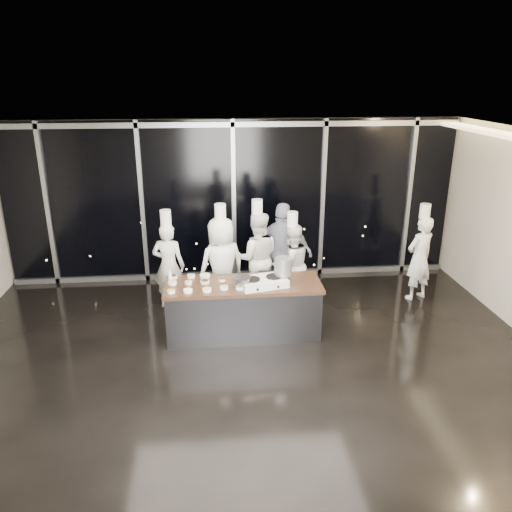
{
  "coord_description": "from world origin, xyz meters",
  "views": [
    {
      "loc": [
        -0.48,
        -6.3,
        4.0
      ],
      "look_at": [
        0.24,
        1.2,
        1.24
      ],
      "focal_mm": 35.0,
      "sensor_mm": 36.0,
      "label": 1
    }
  ],
  "objects": [
    {
      "name": "squeeze_bottle",
      "position": [
        -1.14,
        1.07,
        1.0
      ],
      "size": [
        0.06,
        0.06,
        0.21
      ],
      "color": "white",
      "rests_on": "demo_counter"
    },
    {
      "name": "chef_far_left",
      "position": [
        -1.24,
        2.06,
        0.81
      ],
      "size": [
        0.65,
        0.5,
        1.81
      ],
      "rotation": [
        0.0,
        0.0,
        2.92
      ],
      "color": "white",
      "rests_on": "ground"
    },
    {
      "name": "prep_bowls",
      "position": [
        -0.53,
        0.91,
        0.93
      ],
      "size": [
        1.41,
        0.72,
        0.05
      ],
      "color": "white",
      "rests_on": "demo_counter"
    },
    {
      "name": "demo_counter",
      "position": [
        0.0,
        0.9,
        0.45
      ],
      "size": [
        2.46,
        0.86,
        0.9
      ],
      "color": "#333338",
      "rests_on": "ground"
    },
    {
      "name": "stock_pot",
      "position": [
        0.63,
        0.87,
        1.18
      ],
      "size": [
        0.33,
        0.33,
        0.27
      ],
      "primitive_type": "cylinder",
      "rotation": [
        0.0,
        0.0,
        0.22
      ],
      "color": "#A7A7A9",
      "rests_on": "stove"
    },
    {
      "name": "chef_right",
      "position": [
        0.95,
        1.98,
        0.77
      ],
      "size": [
        0.89,
        0.8,
        1.74
      ],
      "rotation": [
        0.0,
        0.0,
        3.5
      ],
      "color": "white",
      "rests_on": "ground"
    },
    {
      "name": "chef_left",
      "position": [
        -0.31,
        1.77,
        0.88
      ],
      "size": [
        1.0,
        0.85,
        1.97
      ],
      "rotation": [
        0.0,
        0.0,
        3.56
      ],
      "color": "white",
      "rests_on": "ground"
    },
    {
      "name": "frying_pan",
      "position": [
        -0.03,
        0.71,
        1.06
      ],
      "size": [
        0.51,
        0.34,
        0.05
      ],
      "rotation": [
        0.0,
        0.0,
        0.22
      ],
      "color": "slate",
      "rests_on": "stove"
    },
    {
      "name": "guest",
      "position": [
        0.83,
        2.24,
        0.92
      ],
      "size": [
        1.17,
        0.81,
        1.84
      ],
      "rotation": [
        0.0,
        0.0,
        2.76
      ],
      "color": "#131B35",
      "rests_on": "ground"
    },
    {
      "name": "room_shell",
      "position": [
        0.18,
        0.0,
        2.25
      ],
      "size": [
        9.02,
        7.02,
        3.21
      ],
      "color": "#BFB5A3",
      "rests_on": "ground"
    },
    {
      "name": "chef_center",
      "position": [
        0.35,
        2.13,
        0.87
      ],
      "size": [
        0.87,
        0.69,
        1.94
      ],
      "rotation": [
        0.0,
        0.0,
        3.09
      ],
      "color": "white",
      "rests_on": "ground"
    },
    {
      "name": "ground",
      "position": [
        0.0,
        0.0,
        0.0
      ],
      "size": [
        9.0,
        9.0,
        0.0
      ],
      "primitive_type": "plane",
      "color": "black",
      "rests_on": "ground"
    },
    {
      "name": "stove",
      "position": [
        0.31,
        0.78,
        0.96
      ],
      "size": [
        0.79,
        0.59,
        0.14
      ],
      "rotation": [
        0.0,
        0.0,
        0.22
      ],
      "color": "silver",
      "rests_on": "demo_counter"
    },
    {
      "name": "chef_side",
      "position": [
        3.34,
        1.99,
        0.82
      ],
      "size": [
        0.69,
        0.58,
        1.83
      ],
      "rotation": [
        0.0,
        0.0,
        3.55
      ],
      "color": "white",
      "rests_on": "ground"
    },
    {
      "name": "window_wall",
      "position": [
        0.0,
        3.43,
        1.6
      ],
      "size": [
        8.9,
        0.11,
        3.2
      ],
      "color": "black",
      "rests_on": "ground"
    }
  ]
}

